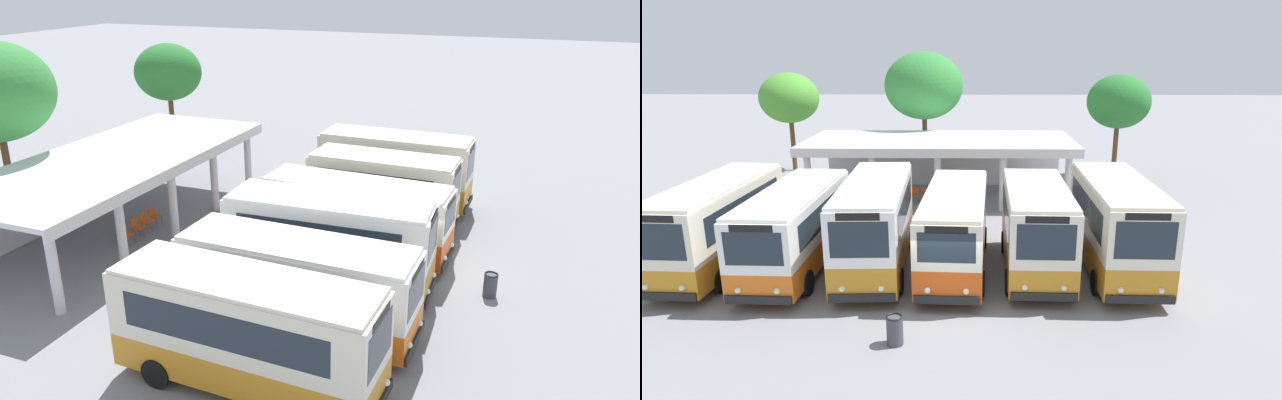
% 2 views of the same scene
% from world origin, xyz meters
% --- Properties ---
extents(ground_plane, '(180.00, 180.00, 0.00)m').
position_xyz_m(ground_plane, '(0.00, 0.00, 0.00)').
color(ground_plane, gray).
extents(city_bus_nearest_orange, '(2.55, 7.70, 3.38)m').
position_xyz_m(city_bus_nearest_orange, '(-8.97, 3.59, 1.86)').
color(city_bus_nearest_orange, black).
rests_on(city_bus_nearest_orange, ground).
extents(city_bus_second_in_row, '(2.52, 7.72, 3.15)m').
position_xyz_m(city_bus_second_in_row, '(-5.92, 3.44, 1.75)').
color(city_bus_second_in_row, black).
rests_on(city_bus_second_in_row, ground).
extents(city_bus_middle_cream, '(2.62, 7.51, 3.48)m').
position_xyz_m(city_bus_middle_cream, '(-2.87, 3.51, 1.91)').
color(city_bus_middle_cream, black).
rests_on(city_bus_middle_cream, ground).
extents(city_bus_fourth_amber, '(2.59, 7.72, 3.11)m').
position_xyz_m(city_bus_fourth_amber, '(0.17, 3.51, 1.73)').
color(city_bus_fourth_amber, black).
rests_on(city_bus_fourth_amber, ground).
extents(city_bus_fifth_blue, '(2.51, 6.57, 3.36)m').
position_xyz_m(city_bus_fifth_blue, '(3.22, 3.25, 1.85)').
color(city_bus_fifth_blue, black).
rests_on(city_bus_fifth_blue, ground).
extents(city_bus_far_end_green, '(2.54, 7.36, 3.52)m').
position_xyz_m(city_bus_far_end_green, '(6.27, 3.51, 1.93)').
color(city_bus_far_end_green, black).
rests_on(city_bus_far_end_green, ground).
extents(terminal_canopy, '(14.99, 6.50, 3.40)m').
position_xyz_m(terminal_canopy, '(-1.00, 14.69, 2.68)').
color(terminal_canopy, silver).
rests_on(terminal_canopy, ground).
extents(waiting_chair_end_by_column, '(0.44, 0.44, 0.86)m').
position_xyz_m(waiting_chair_end_by_column, '(-2.42, 12.87, 0.52)').
color(waiting_chair_end_by_column, slate).
rests_on(waiting_chair_end_by_column, ground).
extents(waiting_chair_second_from_end, '(0.44, 0.44, 0.86)m').
position_xyz_m(waiting_chair_second_from_end, '(-1.73, 12.83, 0.52)').
color(waiting_chair_second_from_end, slate).
rests_on(waiting_chair_second_from_end, ground).
extents(waiting_chair_middle_seat, '(0.44, 0.44, 0.86)m').
position_xyz_m(waiting_chair_middle_seat, '(-1.04, 12.88, 0.52)').
color(waiting_chair_middle_seat, slate).
rests_on(waiting_chair_middle_seat, ground).
extents(waiting_chair_fourth_seat, '(0.44, 0.44, 0.86)m').
position_xyz_m(waiting_chair_fourth_seat, '(-0.34, 12.92, 0.52)').
color(waiting_chair_fourth_seat, slate).
rests_on(waiting_chair_fourth_seat, ground).
extents(roadside_tree_east_of_canopy, '(4.05, 4.05, 6.77)m').
position_xyz_m(roadside_tree_east_of_canopy, '(10.26, 18.98, 5.03)').
color(roadside_tree_east_of_canopy, brown).
rests_on(roadside_tree_east_of_canopy, ground).
extents(litter_bin_apron, '(0.49, 0.49, 0.90)m').
position_xyz_m(litter_bin_apron, '(-1.39, -2.03, 0.46)').
color(litter_bin_apron, '#3F3F47').
rests_on(litter_bin_apron, ground).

